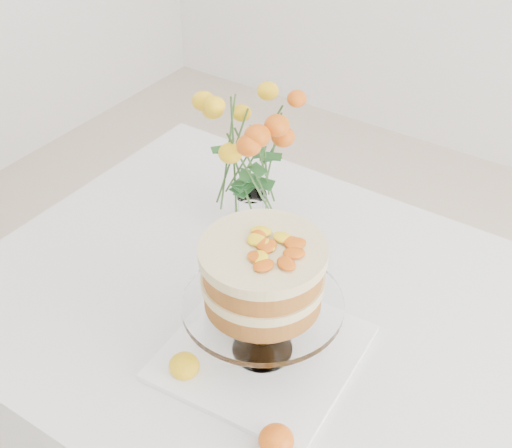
{
  "coord_description": "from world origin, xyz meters",
  "views": [
    {
      "loc": [
        0.44,
        -0.86,
        1.73
      ],
      "look_at": [
        -0.17,
        0.03,
        0.91
      ],
      "focal_mm": 50.0,
      "sensor_mm": 36.0,
      "label": 1
    }
  ],
  "objects": [
    {
      "name": "napkin",
      "position": [
        -0.05,
        -0.12,
        0.76
      ],
      "size": [
        0.35,
        0.35,
        0.01
      ],
      "primitive_type": "cube",
      "rotation": [
        0.0,
        0.0,
        0.08
      ],
      "color": "white",
      "rests_on": "table"
    },
    {
      "name": "stray_petal_c",
      "position": [
        0.02,
        -0.18,
        0.76
      ],
      "size": [
        0.03,
        0.02,
        0.0
      ],
      "primitive_type": "ellipsoid",
      "color": "yellow",
      "rests_on": "table"
    },
    {
      "name": "rose_vase",
      "position": [
        -0.28,
        0.18,
        0.96
      ],
      "size": [
        0.26,
        0.26,
        0.35
      ],
      "rotation": [
        0.0,
        0.0,
        -0.13
      ],
      "color": "white",
      "rests_on": "table"
    },
    {
      "name": "stray_petal_a",
      "position": [
        -0.12,
        -0.1,
        0.76
      ],
      "size": [
        0.03,
        0.02,
        0.0
      ],
      "primitive_type": "ellipsoid",
      "color": "yellow",
      "rests_on": "table"
    },
    {
      "name": "table",
      "position": [
        0.0,
        0.0,
        0.67
      ],
      "size": [
        1.43,
        0.93,
        0.76
      ],
      "color": "tan",
      "rests_on": "ground"
    },
    {
      "name": "loose_rose_far",
      "position": [
        0.08,
        -0.28,
        0.78
      ],
      "size": [
        0.1,
        0.06,
        0.05
      ],
      "rotation": [
        0.0,
        0.0,
        -0.03
      ],
      "color": "orange",
      "rests_on": "table"
    },
    {
      "name": "cake_stand",
      "position": [
        -0.05,
        -0.12,
        0.93
      ],
      "size": [
        0.28,
        0.28,
        0.25
      ],
      "rotation": [
        0.0,
        0.0,
        0.37
      ],
      "color": "white",
      "rests_on": "napkin"
    },
    {
      "name": "loose_rose_near",
      "position": [
        -0.14,
        -0.24,
        0.78
      ],
      "size": [
        0.1,
        0.05,
        0.05
      ],
      "rotation": [
        0.0,
        0.0,
        -0.02
      ],
      "color": "yellow",
      "rests_on": "table"
    },
    {
      "name": "stray_petal_b",
      "position": [
        -0.02,
        -0.14,
        0.76
      ],
      "size": [
        0.03,
        0.02,
        0.0
      ],
      "primitive_type": "ellipsoid",
      "color": "yellow",
      "rests_on": "table"
    }
  ]
}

